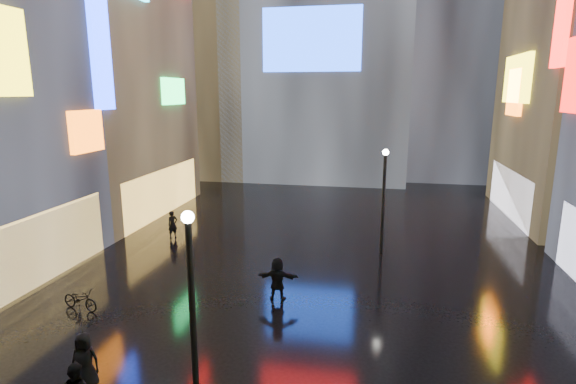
# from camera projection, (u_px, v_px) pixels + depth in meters

# --- Properties ---
(ground) EXTENTS (140.00, 140.00, 0.00)m
(ground) POSITION_uv_depth(u_px,v_px,m) (320.00, 257.00, 21.79)
(ground) COLOR black
(ground) RESTS_ON ground
(building_left_far) EXTENTS (10.28, 12.00, 22.00)m
(building_left_far) POSITION_uv_depth(u_px,v_px,m) (82.00, 41.00, 28.19)
(building_left_far) COLOR black
(building_left_far) RESTS_ON ground
(tower_flank_left) EXTENTS (10.00, 10.00, 26.00)m
(tower_flank_left) POSITION_uv_depth(u_px,v_px,m) (205.00, 37.00, 42.70)
(tower_flank_left) COLOR black
(tower_flank_left) RESTS_ON ground
(lamp_near) EXTENTS (0.30, 0.30, 5.20)m
(lamp_near) POSITION_uv_depth(u_px,v_px,m) (192.00, 302.00, 10.68)
(lamp_near) COLOR black
(lamp_near) RESTS_ON ground
(lamp_far) EXTENTS (0.30, 0.30, 5.20)m
(lamp_far) POSITION_uv_depth(u_px,v_px,m) (384.00, 195.00, 21.80)
(lamp_far) COLOR black
(lamp_far) RESTS_ON ground
(pedestrian_4) EXTENTS (0.85, 0.63, 1.60)m
(pedestrian_4) POSITION_uv_depth(u_px,v_px,m) (85.00, 361.00, 12.03)
(pedestrian_4) COLOR black
(pedestrian_4) RESTS_ON ground
(pedestrian_5) EXTENTS (1.61, 0.61, 1.70)m
(pedestrian_5) POSITION_uv_depth(u_px,v_px,m) (277.00, 279.00, 17.17)
(pedestrian_5) COLOR black
(pedestrian_5) RESTS_ON ground
(pedestrian_6) EXTENTS (0.63, 0.66, 1.52)m
(pedestrian_6) POSITION_uv_depth(u_px,v_px,m) (173.00, 225.00, 24.58)
(pedestrian_6) COLOR black
(pedestrian_6) RESTS_ON ground
(umbrella_2) EXTENTS (0.95, 0.97, 0.86)m
(umbrella_2) POSITION_uv_depth(u_px,v_px,m) (80.00, 319.00, 11.77)
(umbrella_2) COLOR black
(umbrella_2) RESTS_ON pedestrian_4
(bicycle) EXTENTS (1.63, 0.84, 0.82)m
(bicycle) POSITION_uv_depth(u_px,v_px,m) (80.00, 299.00, 16.48)
(bicycle) COLOR black
(bicycle) RESTS_ON ground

